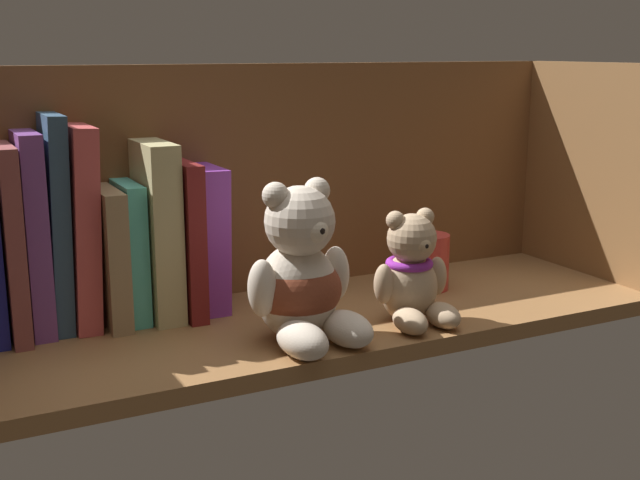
{
  "coord_description": "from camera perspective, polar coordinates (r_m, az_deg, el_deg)",
  "views": [
    {
      "loc": [
        -43.42,
        -84.39,
        33.52
      ],
      "look_at": [
        -0.57,
        0.0,
        11.37
      ],
      "focal_mm": 46.2,
      "sensor_mm": 36.0,
      "label": 1
    }
  ],
  "objects": [
    {
      "name": "book_3",
      "position": [
        0.97,
        -19.32,
        0.45
      ],
      "size": [
        2.44,
        10.28,
        22.7
      ],
      "primitive_type": "cube",
      "color": "#774290",
      "rests_on": "shelf_board"
    },
    {
      "name": "book_8",
      "position": [
        1.0,
        -11.44,
        0.78
      ],
      "size": [
        3.48,
        13.17,
        21.01
      ],
      "primitive_type": "cube",
      "color": "tan",
      "rests_on": "shelf_board"
    },
    {
      "name": "shelf_board",
      "position": [
        1.0,
        0.29,
        -5.74
      ],
      "size": [
        83.79,
        26.7,
        2.0
      ],
      "primitive_type": "cube",
      "color": "olive",
      "rests_on": "ground"
    },
    {
      "name": "shelf_back_panel",
      "position": [
        1.09,
        -3.06,
        3.79
      ],
      "size": [
        86.19,
        1.2,
        31.59
      ],
      "primitive_type": "cube",
      "color": "brown",
      "rests_on": "ground"
    },
    {
      "name": "book_9",
      "position": [
        1.01,
        -9.72,
        0.3
      ],
      "size": [
        2.14,
        14.6,
        18.64
      ],
      "primitive_type": "cube",
      "color": "maroon",
      "rests_on": "shelf_board"
    },
    {
      "name": "book_4",
      "position": [
        0.97,
        -17.89,
        1.12
      ],
      "size": [
        2.74,
        9.26,
        24.56
      ],
      "primitive_type": "cube",
      "rotation": [
        0.0,
        0.03,
        0.0
      ],
      "color": "#314D66",
      "rests_on": "shelf_board"
    },
    {
      "name": "shelf_side_panel_right",
      "position": [
        1.22,
        18.5,
        4.13
      ],
      "size": [
        1.6,
        29.1,
        31.59
      ],
      "primitive_type": "cube",
      "color": "olive",
      "rests_on": "ground"
    },
    {
      "name": "book_5",
      "position": [
        0.98,
        -16.32,
        0.9
      ],
      "size": [
        3.62,
        10.56,
        23.27
      ],
      "primitive_type": "cube",
      "rotation": [
        0.0,
        0.04,
        0.0
      ],
      "color": "#CF5050",
      "rests_on": "shelf_board"
    },
    {
      "name": "pillar_candle",
      "position": [
        1.11,
        7.45,
        -1.5
      ],
      "size": [
        5.76,
        5.76,
        7.43
      ],
      "primitive_type": "cylinder",
      "color": "#C63833",
      "rests_on": "shelf_board"
    },
    {
      "name": "book_10",
      "position": [
        1.02,
        -8.09,
        0.2
      ],
      "size": [
        3.7,
        10.66,
        17.72
      ],
      "primitive_type": "cube",
      "rotation": [
        0.0,
        0.02,
        0.0
      ],
      "color": "purple",
      "rests_on": "shelf_board"
    },
    {
      "name": "teddy_bear_larger",
      "position": [
        0.9,
        -1.35,
        -2.71
      ],
      "size": [
        13.24,
        14.11,
        17.86
      ],
      "color": "beige",
      "rests_on": "shelf_board"
    },
    {
      "name": "teddy_bear_smaller",
      "position": [
        0.96,
        6.4,
        -2.45
      ],
      "size": [
        9.7,
        9.78,
        13.43
      ],
      "color": "tan",
      "rests_on": "shelf_board"
    },
    {
      "name": "book_7",
      "position": [
        1.0,
        -13.11,
        -0.7
      ],
      "size": [
        2.19,
        10.72,
        16.38
      ],
      "primitive_type": "cube",
      "color": "#52C8BA",
      "rests_on": "shelf_board"
    },
    {
      "name": "book_6",
      "position": [
        0.99,
        -14.56,
        -0.97
      ],
      "size": [
        2.44,
        13.45,
        15.98
      ],
      "primitive_type": "cube",
      "color": "#957C58",
      "rests_on": "shelf_board"
    },
    {
      "name": "book_2",
      "position": [
        0.97,
        -20.74,
        -0.03
      ],
      "size": [
        1.94,
        13.29,
        21.54
      ],
      "primitive_type": "cube",
      "color": "#8D4747",
      "rests_on": "shelf_board"
    }
  ]
}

